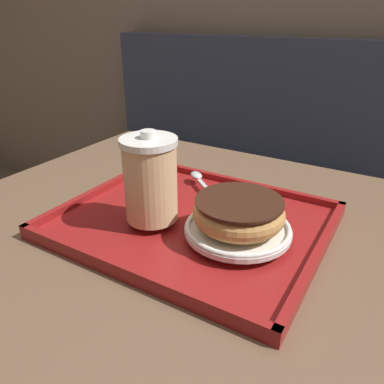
{
  "coord_description": "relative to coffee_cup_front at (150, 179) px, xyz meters",
  "views": [
    {
      "loc": [
        0.32,
        -0.48,
        1.08
      ],
      "look_at": [
        0.04,
        -0.01,
        0.82
      ],
      "focal_mm": 35.0,
      "sensor_mm": 36.0,
      "label": 1
    }
  ],
  "objects": [
    {
      "name": "plate_with_chocolate_donut",
      "position": [
        0.14,
        0.03,
        -0.06
      ],
      "size": [
        0.16,
        0.16,
        0.01
      ],
      "color": "white",
      "rests_on": "serving_tray"
    },
    {
      "name": "spoon",
      "position": [
        -0.01,
        0.17,
        -0.06
      ],
      "size": [
        0.12,
        0.1,
        0.01
      ],
      "rotation": [
        0.0,
        0.0,
        2.44
      ],
      "color": "silver",
      "rests_on": "serving_tray"
    },
    {
      "name": "donut_chocolate_glazed",
      "position": [
        0.14,
        0.03,
        -0.03
      ],
      "size": [
        0.14,
        0.14,
        0.04
      ],
      "color": "tan",
      "rests_on": "plate_with_chocolate_donut"
    },
    {
      "name": "coffee_cup_front",
      "position": [
        0.0,
        0.0,
        0.0
      ],
      "size": [
        0.09,
        0.09,
        0.15
      ],
      "color": "#E0B784",
      "rests_on": "serving_tray"
    },
    {
      "name": "booth_bench",
      "position": [
        -0.28,
        0.92,
        -0.53
      ],
      "size": [
        1.3,
        0.44,
        1.0
      ],
      "color": "#33384C",
      "rests_on": "ground_plane"
    },
    {
      "name": "serving_tray",
      "position": [
        0.05,
        0.05,
        -0.09
      ],
      "size": [
        0.43,
        0.35,
        0.02
      ],
      "color": "maroon",
      "rests_on": "cafe_table"
    },
    {
      "name": "cafe_table",
      "position": [
        0.01,
        0.05,
        -0.28
      ],
      "size": [
        0.84,
        0.77,
        0.75
      ],
      "color": "brown",
      "rests_on": "ground_plane"
    }
  ]
}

